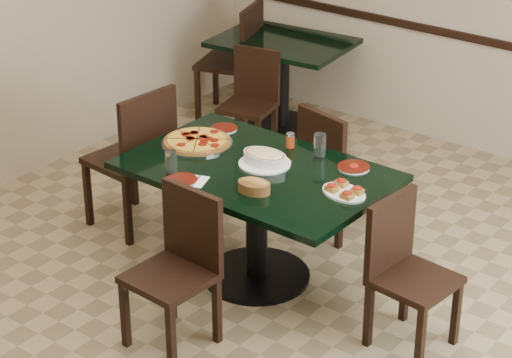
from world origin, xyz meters
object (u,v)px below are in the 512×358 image
Objects in this scene: back_chair_near at (252,96)px; back_chair_left at (239,54)px; chair_right at (404,265)px; bruschetta_platter at (344,190)px; chair_left at (138,152)px; back_table at (282,67)px; lasagna_casserole at (265,157)px; main_table at (257,196)px; bread_basket at (254,186)px; pepperoni_pizza at (197,141)px; chair_near at (180,260)px; chair_far at (333,165)px.

back_chair_left reaches higher than back_chair_near.
bruschetta_platter is at bearing 87.87° from chair_right.
chair_right is 0.86× the size of chair_left.
lasagna_casserole is (1.30, -1.95, 0.27)m from back_table.
main_table is at bearing -95.87° from lasagna_casserole.
main_table is at bearing 113.61° from bread_basket.
chair_left is 1.61m from bruschetta_platter.
chair_right reaches higher than back_table.
back_chair_left is 3.01m from bruschetta_platter.
bread_basket reaches higher than pepperoni_pizza.
back_table is 3.08m from chair_near.
chair_left is 1.04m from lasagna_casserole.
chair_far and chair_near have the same top height.
pepperoni_pizza is 0.75m from bread_basket.
back_table is 3.68× the size of lasagna_casserole.
back_chair_near is 1.91m from lasagna_casserole.
chair_left is at bearing -165.50° from bruschetta_platter.
back_chair_near is at bearing 29.35° from back_chair_left.
lasagna_casserole is at bearing 97.09° from chair_left.
main_table is 7.19× the size of bread_basket.
lasagna_casserole reaches higher than main_table.
back_table is (-1.30, 2.02, -0.04)m from main_table.
chair_left is 1.23m from bread_basket.
back_chair_near is 2.50× the size of bruschetta_platter.
back_chair_left is (-0.50, 0.47, 0.11)m from back_chair_near.
lasagna_casserole is 0.59m from bruschetta_platter.
chair_left is at bearing 47.42° from chair_far.
back_table is at bearing 121.67° from lasagna_casserole.
back_chair_near reaches higher than back_table.
back_chair_left is 2.23× the size of pepperoni_pizza.
back_chair_left reaches higher than bruschetta_platter.
bread_basket is 0.66× the size of bruschetta_platter.
bread_basket is (0.17, -0.32, -0.01)m from lasagna_casserole.
chair_right is (0.99, -0.78, -0.02)m from chair_far.
bread_basket reaches higher than back_chair_near.
back_table is 0.53m from back_chair_near.
chair_right is 2.70m from back_chair_near.
chair_near is at bearing 132.28° from chair_right.
main_table is 1.80× the size of chair_right.
chair_far reaches higher than bruschetta_platter.
back_chair_near is 3.77× the size of bread_basket.
bread_basket is at bearing -54.49° from main_table.
bruschetta_platter is (0.59, 0.04, 0.21)m from main_table.
bread_basket is at bearing -130.98° from bruschetta_platter.
chair_far is at bearing 57.00° from chair_right.
chair_near is at bearing -109.83° from bruschetta_platter.
back_chair_near is 0.70m from back_chair_left.
back_chair_near reaches higher than pepperoni_pizza.
bread_basket reaches higher than main_table.
main_table is 4.99× the size of lasagna_casserole.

